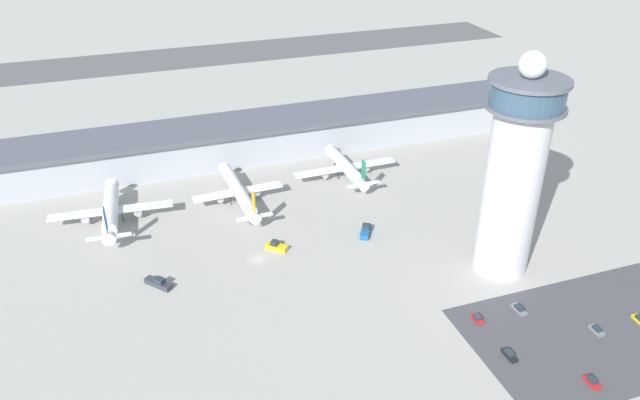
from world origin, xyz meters
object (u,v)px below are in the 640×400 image
at_px(airplane_gate_charlie, 346,167).
at_px(service_truck_catering, 159,283).
at_px(car_grey_coupe, 592,382).
at_px(car_maroon_suv, 477,318).
at_px(car_navy_sedan, 597,330).
at_px(service_truck_fuel, 366,231).
at_px(control_tower, 515,172).
at_px(airplane_gate_alpha, 111,210).
at_px(car_silver_sedan, 640,320).
at_px(car_yellow_taxi, 519,309).
at_px(airplane_gate_bravo, 239,191).
at_px(service_truck_baggage, 276,247).
at_px(car_red_hatchback, 509,355).

xyz_separation_m(airplane_gate_charlie, service_truck_catering, (-71.42, -43.35, -3.41)).
distance_m(airplane_gate_charlie, car_grey_coupe, 112.49).
bearing_deg(airplane_gate_charlie, car_maroon_suv, -88.24).
height_order(service_truck_catering, car_navy_sedan, service_truck_catering).
bearing_deg(service_truck_fuel, control_tower, -44.80).
bearing_deg(car_navy_sedan, airplane_gate_alpha, 139.60).
xyz_separation_m(airplane_gate_charlie, car_silver_sedan, (40.82, -98.15, -3.79)).
relative_size(car_maroon_suv, car_silver_sedan, 1.02).
bearing_deg(car_yellow_taxi, service_truck_catering, 154.40).
distance_m(airplane_gate_bravo, car_grey_coupe, 119.57).
xyz_separation_m(service_truck_catering, service_truck_fuel, (63.38, 5.98, 0.07)).
relative_size(service_truck_fuel, car_grey_coupe, 1.90).
height_order(airplane_gate_bravo, service_truck_baggage, airplane_gate_bravo).
bearing_deg(airplane_gate_bravo, car_navy_sedan, -53.39).
bearing_deg(car_maroon_suv, airplane_gate_charlie, 91.76).
bearing_deg(control_tower, airplane_gate_alpha, 149.03).
distance_m(service_truck_fuel, service_truck_baggage, 28.34).
distance_m(airplane_gate_charlie, car_navy_sedan, 101.73).
height_order(airplane_gate_alpha, car_red_hatchback, airplane_gate_alpha).
bearing_deg(airplane_gate_charlie, car_silver_sedan, -67.42).
height_order(control_tower, car_silver_sedan, control_tower).
bearing_deg(service_truck_fuel, airplane_gate_charlie, 77.87).
height_order(airplane_gate_bravo, service_truck_catering, airplane_gate_bravo).
relative_size(airplane_gate_charlie, car_maroon_suv, 9.06).
relative_size(airplane_gate_bravo, service_truck_fuel, 4.99).
distance_m(service_truck_fuel, car_yellow_taxi, 52.41).
xyz_separation_m(car_navy_sedan, car_red_hatchback, (-25.27, -0.22, -0.03)).
xyz_separation_m(control_tower, airplane_gate_bravo, (-61.35, 60.47, -25.73)).
bearing_deg(service_truck_catering, car_navy_sedan, -28.70).
bearing_deg(car_grey_coupe, car_maroon_suv, 114.45).
xyz_separation_m(control_tower, service_truck_catering, (-92.25, 22.70, -29.27)).
height_order(service_truck_fuel, service_truck_baggage, service_truck_fuel).
bearing_deg(car_red_hatchback, car_silver_sedan, -0.28).
distance_m(airplane_gate_charlie, car_red_hatchback, 98.07).
bearing_deg(car_grey_coupe, service_truck_catering, 141.76).
distance_m(service_truck_fuel, car_maroon_suv, 48.04).
bearing_deg(car_grey_coupe, service_truck_fuel, 107.25).
bearing_deg(control_tower, car_yellow_taxi, -108.32).
distance_m(service_truck_fuel, car_silver_sedan, 77.98).
xyz_separation_m(airplane_gate_bravo, car_yellow_taxi, (55.21, -79.02, -3.93)).
distance_m(service_truck_fuel, car_red_hatchback, 61.53).
relative_size(car_navy_sedan, car_grey_coupe, 0.98).
relative_size(service_truck_baggage, car_maroon_suv, 1.54).
bearing_deg(car_maroon_suv, car_navy_sedan, -28.07).
distance_m(airplane_gate_alpha, service_truck_baggage, 55.28).
bearing_deg(car_yellow_taxi, car_silver_sedan, -27.41).
bearing_deg(service_truck_fuel, service_truck_baggage, 178.40).
bearing_deg(service_truck_catering, car_grey_coupe, -38.24).
xyz_separation_m(service_truck_catering, car_yellow_taxi, (86.11, -41.25, -0.39)).
distance_m(service_truck_baggage, car_red_hatchback, 72.75).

